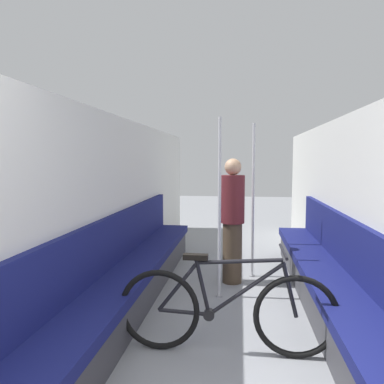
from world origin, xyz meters
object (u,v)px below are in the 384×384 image
bench_seat_row_right (332,285)px  grab_pole_far (253,203)px  passenger_standing (233,219)px  bicycle (226,310)px  bench_seat_row_left (130,277)px  grab_pole_near (219,211)px

bench_seat_row_right → grab_pole_far: bearing=122.4°
bench_seat_row_right → passenger_standing: size_ratio=3.07×
bench_seat_row_right → bicycle: 1.36m
bench_seat_row_left → bicycle: (1.07, -0.89, 0.05)m
bench_seat_row_left → bicycle: 1.39m
bench_seat_row_right → bicycle: bearing=-139.0°
bicycle → grab_pole_near: grab_pole_near is taller
bench_seat_row_right → grab_pole_far: (-0.75, 1.19, 0.69)m
bench_seat_row_right → grab_pole_far: size_ratio=2.38×
bench_seat_row_left → grab_pole_far: bearing=41.6°
grab_pole_near → bench_seat_row_left: bearing=-158.2°
grab_pole_near → passenger_standing: 0.57m
bench_seat_row_left → grab_pole_near: grab_pole_near is taller
grab_pole_far → bench_seat_row_right: bearing=-57.6°
bicycle → grab_pole_near: 1.43m
bench_seat_row_right → passenger_standing: 1.45m
grab_pole_far → grab_pole_near: bearing=-116.2°
passenger_standing → bench_seat_row_right: bearing=129.7°
bench_seat_row_right → passenger_standing: passenger_standing is taller
grab_pole_far → passenger_standing: bearing=-132.2°
passenger_standing → grab_pole_near: bearing=66.4°
bench_seat_row_right → bicycle: size_ratio=2.74×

